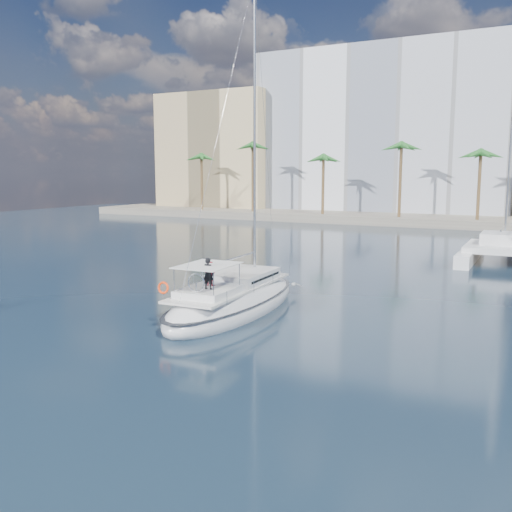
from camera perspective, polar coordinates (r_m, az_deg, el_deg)
The scene contains 9 objects.
ground at distance 30.81m, azimuth -2.65°, elevation -6.08°, with size 160.00×160.00×0.00m, color black.
quay at distance 88.26m, azimuth 17.97°, elevation 3.41°, with size 120.00×14.00×1.20m, color gray.
building_modern at distance 102.52m, azimuth 12.78°, elevation 11.76°, with size 42.00×16.00×28.00m, color white.
building_tan_left at distance 110.65m, azimuth -3.25°, elevation 10.14°, with size 22.00×14.00×22.00m, color tan.
palm_left at distance 96.22m, azimuth -2.86°, elevation 9.97°, with size 3.60×3.60×12.30m.
palm_centre at distance 84.08m, azimuth 17.78°, elevation 9.80°, with size 3.60×3.60×12.30m.
main_sloop at distance 31.86m, azimuth -2.24°, elevation -4.53°, with size 4.85×13.34×19.50m.
catamaran at distance 53.41m, azimuth 23.42°, elevation 0.70°, with size 6.59×12.81×18.41m.
seagull at distance 36.38m, azimuth 3.78°, elevation -2.86°, with size 1.24×0.53×0.23m.
Camera 1 is at (15.21, -25.65, 7.73)m, focal length 40.00 mm.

